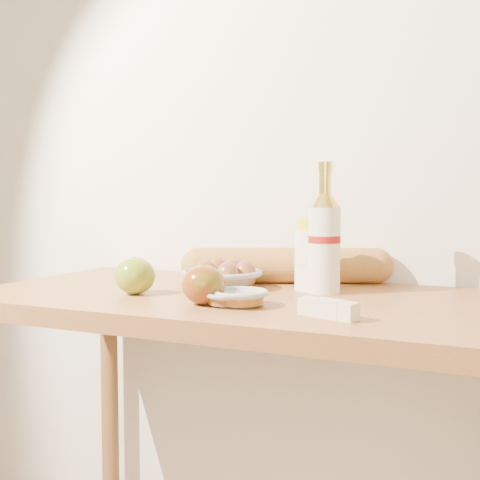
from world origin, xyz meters
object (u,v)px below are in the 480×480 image
at_px(egg_bowl, 223,277).
at_px(baguette, 287,265).
at_px(cream_bottle, 313,257).
at_px(bourbon_bottle, 324,240).
at_px(table, 246,350).

bearing_deg(egg_bowl, baguette, 54.38).
xyz_separation_m(cream_bottle, egg_bowl, (-0.19, -0.06, -0.05)).
relative_size(cream_bottle, egg_bowl, 0.68).
xyz_separation_m(bourbon_bottle, egg_bowl, (-0.23, -0.03, -0.09)).
relative_size(bourbon_bottle, cream_bottle, 1.76).
relative_size(table, bourbon_bottle, 4.19).
bearing_deg(egg_bowl, bourbon_bottle, 7.29).
bearing_deg(baguette, egg_bowl, -148.56).
xyz_separation_m(egg_bowl, baguette, (0.10, 0.14, 0.02)).
height_order(table, baguette, baguette).
relative_size(table, cream_bottle, 7.36).
xyz_separation_m(table, cream_bottle, (0.11, 0.12, 0.20)).
height_order(table, egg_bowl, egg_bowl).
distance_m(table, bourbon_bottle, 0.30).
relative_size(cream_bottle, baguette, 0.32).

